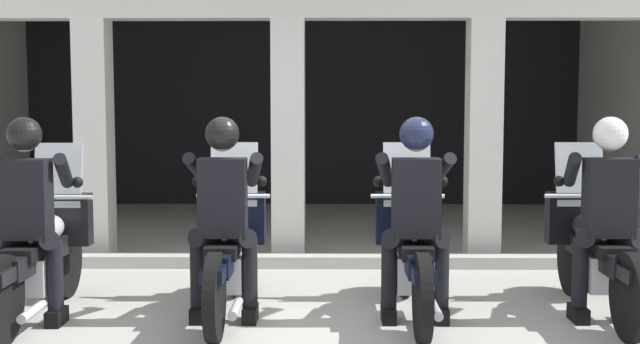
{
  "coord_description": "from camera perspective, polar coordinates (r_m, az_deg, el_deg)",
  "views": [
    {
      "loc": [
        0.08,
        -6.23,
        1.74
      ],
      "look_at": [
        0.0,
        0.46,
        1.12
      ],
      "focal_mm": 46.34,
      "sensor_mm": 36.0,
      "label": 1
    }
  ],
  "objects": [
    {
      "name": "police_officer_center_left",
      "position": [
        6.35,
        -6.69,
        -2.01
      ],
      "size": [
        0.63,
        0.61,
        1.58
      ],
      "rotation": [
        0.0,
        0.0,
        0.03
      ],
      "color": "black",
      "rests_on": "ground"
    },
    {
      "name": "motorcycle_far_right",
      "position": [
        7.01,
        18.41,
        -5.18
      ],
      "size": [
        0.62,
        2.04,
        1.35
      ],
      "rotation": [
        0.0,
        0.0,
        -0.1
      ],
      "color": "black",
      "rests_on": "ground"
    },
    {
      "name": "police_officer_far_left",
      "position": [
        6.61,
        -19.57,
        -2.0
      ],
      "size": [
        0.63,
        0.61,
        1.58
      ],
      "rotation": [
        0.0,
        0.0,
        -0.12
      ],
      "color": "black",
      "rests_on": "ground"
    },
    {
      "name": "kerb_strip",
      "position": [
        8.49,
        -2.34,
        -6.16
      ],
      "size": [
        8.93,
        0.24,
        0.12
      ],
      "primitive_type": "cube",
      "color": "#B7B5AD",
      "rests_on": "ground"
    },
    {
      "name": "motorcycle_center_right",
      "position": [
        6.69,
        6.34,
        -5.45
      ],
      "size": [
        0.62,
        2.04,
        1.35
      ],
      "rotation": [
        0.0,
        0.0,
        -0.03
      ],
      "color": "black",
      "rests_on": "ground"
    },
    {
      "name": "ground_plane",
      "position": [
        9.4,
        0.18,
        -5.41
      ],
      "size": [
        80.0,
        80.0,
        0.0
      ],
      "primitive_type": "plane",
      "color": "#A8A59E"
    },
    {
      "name": "motorcycle_center_left",
      "position": [
        6.7,
        -6.33,
        -5.42
      ],
      "size": [
        0.62,
        2.04,
        1.35
      ],
      "rotation": [
        0.0,
        0.0,
        0.03
      ],
      "color": "black",
      "rests_on": "ground"
    },
    {
      "name": "police_officer_center_right",
      "position": [
        6.34,
        6.62,
        -2.03
      ],
      "size": [
        0.63,
        0.61,
        1.58
      ],
      "rotation": [
        0.0,
        0.0,
        -0.03
      ],
      "color": "black",
      "rests_on": "ground"
    },
    {
      "name": "station_building",
      "position": [
        11.37,
        -1.57,
        6.58
      ],
      "size": [
        9.43,
        5.13,
        3.15
      ],
      "color": "black",
      "rests_on": "ground"
    },
    {
      "name": "police_officer_far_right",
      "position": [
        6.68,
        19.24,
        -1.92
      ],
      "size": [
        0.63,
        0.61,
        1.58
      ],
      "rotation": [
        0.0,
        0.0,
        -0.1
      ],
      "color": "black",
      "rests_on": "ground"
    },
    {
      "name": "motorcycle_far_left",
      "position": [
        6.93,
        -18.64,
        -5.31
      ],
      "size": [
        0.62,
        2.04,
        1.35
      ],
      "rotation": [
        0.0,
        0.0,
        -0.12
      ],
      "color": "black",
      "rests_on": "ground"
    }
  ]
}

